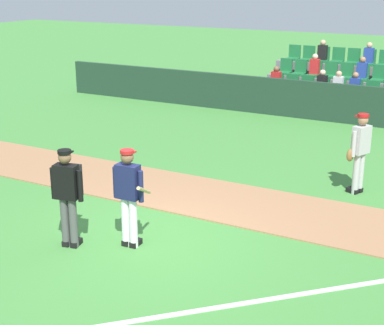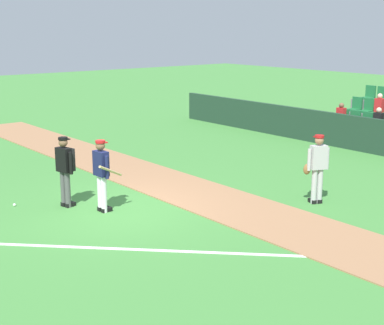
{
  "view_description": "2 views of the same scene",
  "coord_description": "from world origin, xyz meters",
  "px_view_note": "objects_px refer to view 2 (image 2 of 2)",
  "views": [
    {
      "loc": [
        5.28,
        -8.0,
        4.53
      ],
      "look_at": [
        0.13,
        1.42,
        1.08
      ],
      "focal_mm": 54.83,
      "sensor_mm": 36.0,
      "label": 1
    },
    {
      "loc": [
        11.52,
        -7.01,
        4.39
      ],
      "look_at": [
        0.96,
        1.56,
        1.14
      ],
      "focal_mm": 53.67,
      "sensor_mm": 36.0,
      "label": 2
    }
  ],
  "objects_px": {
    "umpire_home_plate": "(65,168)",
    "runner_grey_jersey": "(317,166)",
    "batter_navy_jersey": "(102,173)",
    "baseball": "(14,205)"
  },
  "relations": [
    {
      "from": "baseball",
      "to": "umpire_home_plate",
      "type": "bearing_deg",
      "value": 50.78
    },
    {
      "from": "umpire_home_plate",
      "to": "batter_navy_jersey",
      "type": "bearing_deg",
      "value": 28.08
    },
    {
      "from": "umpire_home_plate",
      "to": "runner_grey_jersey",
      "type": "height_order",
      "value": "same"
    },
    {
      "from": "umpire_home_plate",
      "to": "runner_grey_jersey",
      "type": "relative_size",
      "value": 1.0
    },
    {
      "from": "batter_navy_jersey",
      "to": "baseball",
      "type": "height_order",
      "value": "batter_navy_jersey"
    },
    {
      "from": "umpire_home_plate",
      "to": "runner_grey_jersey",
      "type": "xyz_separation_m",
      "value": [
        3.74,
        5.02,
        -0.04
      ]
    },
    {
      "from": "batter_navy_jersey",
      "to": "baseball",
      "type": "relative_size",
      "value": 23.78
    },
    {
      "from": "batter_navy_jersey",
      "to": "umpire_home_plate",
      "type": "bearing_deg",
      "value": -151.92
    },
    {
      "from": "umpire_home_plate",
      "to": "runner_grey_jersey",
      "type": "distance_m",
      "value": 6.26
    },
    {
      "from": "runner_grey_jersey",
      "to": "baseball",
      "type": "height_order",
      "value": "runner_grey_jersey"
    }
  ]
}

